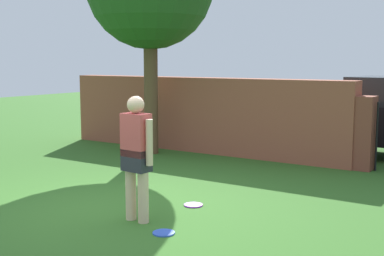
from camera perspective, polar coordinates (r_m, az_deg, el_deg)
The scene contains 5 objects.
ground_plane at distance 7.26m, azimuth -8.77°, elevation -9.04°, with size 40.00×40.00×0.00m, color #336623.
brick_wall at distance 11.64m, azimuth 0.89°, elevation 1.52°, with size 7.08×0.50×1.68m, color brown.
person at distance 6.54m, azimuth -6.23°, elevation -2.75°, with size 0.54×0.25×1.62m.
frisbee_blue at distance 6.26m, azimuth -3.18°, elevation -11.60°, with size 0.27×0.27×0.02m, color blue.
frisbee_purple at distance 7.39m, azimuth 0.15°, elevation -8.58°, with size 0.27×0.27×0.02m, color purple.
Camera 1 is at (4.67, -5.16, 2.06)m, focal length 47.80 mm.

